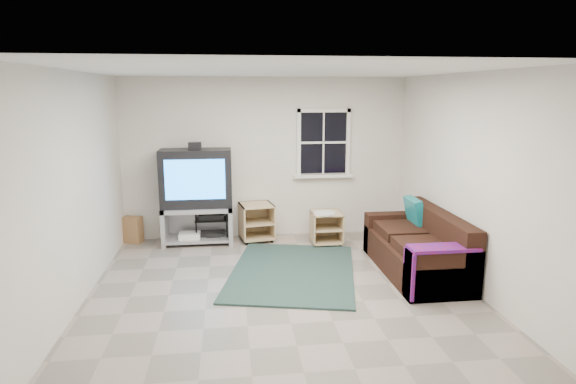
{
  "coord_description": "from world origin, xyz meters",
  "views": [
    {
      "loc": [
        -0.6,
        -5.48,
        2.37
      ],
      "look_at": [
        0.13,
        0.4,
        1.13
      ],
      "focal_mm": 30.0,
      "sensor_mm": 36.0,
      "label": 1
    }
  ],
  "objects": [
    {
      "name": "room",
      "position": [
        0.95,
        2.27,
        1.48
      ],
      "size": [
        4.6,
        4.62,
        4.6
      ],
      "color": "gray",
      "rests_on": "ground"
    },
    {
      "name": "tv_unit",
      "position": [
        -1.11,
        2.01,
        0.88
      ],
      "size": [
        1.1,
        0.55,
        1.61
      ],
      "color": "#9D9EA5",
      "rests_on": "ground"
    },
    {
      "name": "av_rack",
      "position": [
        -0.9,
        2.09,
        0.45
      ],
      "size": [
        0.52,
        0.38,
        1.04
      ],
      "color": "black",
      "rests_on": "ground"
    },
    {
      "name": "side_table_left",
      "position": [
        -0.19,
        2.07,
        0.32
      ],
      "size": [
        0.59,
        0.59,
        0.6
      ],
      "rotation": [
        0.0,
        0.0,
        0.17
      ],
      "color": "tan",
      "rests_on": "ground"
    },
    {
      "name": "side_table_right",
      "position": [
        0.89,
        1.71,
        0.3
      ],
      "size": [
        0.47,
        0.5,
        0.55
      ],
      "rotation": [
        0.0,
        0.0,
        -0.0
      ],
      "color": "tan",
      "rests_on": "ground"
    },
    {
      "name": "sofa",
      "position": [
        1.88,
        0.36,
        0.32
      ],
      "size": [
        0.87,
        1.96,
        0.89
      ],
      "color": "black",
      "rests_on": "ground"
    },
    {
      "name": "shag_rug",
      "position": [
        0.21,
        0.54,
        0.01
      ],
      "size": [
        2.05,
        2.5,
        0.03
      ],
      "primitive_type": "cube",
      "rotation": [
        0.0,
        0.0,
        -0.23
      ],
      "color": "#302115",
      "rests_on": "ground"
    },
    {
      "name": "paper_bag",
      "position": [
        -2.15,
        2.15,
        0.21
      ],
      "size": [
        0.34,
        0.27,
        0.42
      ],
      "primitive_type": "cube",
      "rotation": [
        0.0,
        0.0,
        -0.35
      ],
      "color": "brown",
      "rests_on": "ground"
    }
  ]
}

